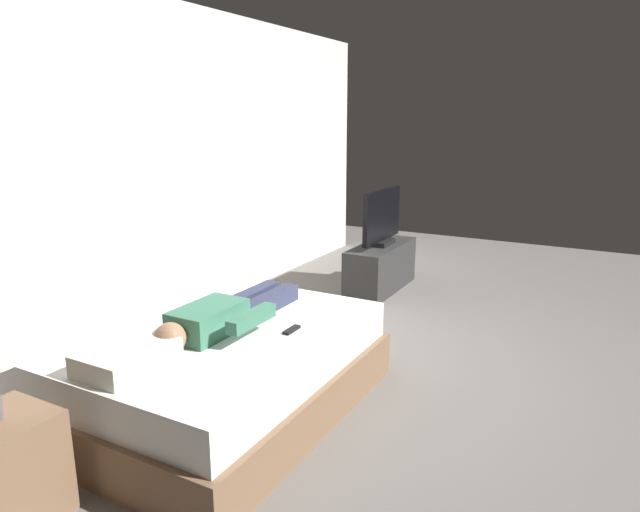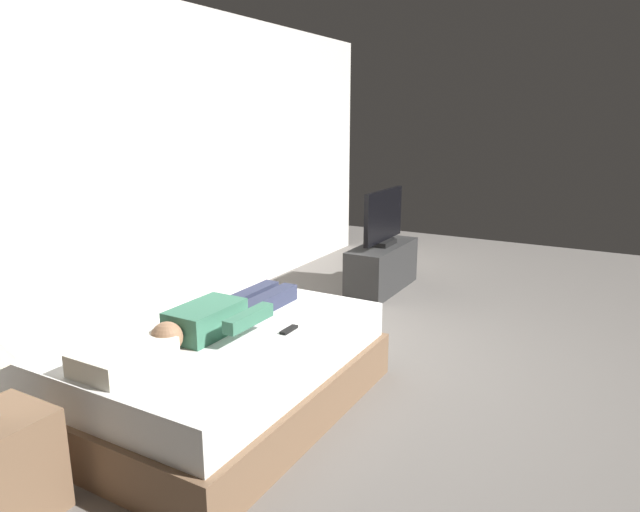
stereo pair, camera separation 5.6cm
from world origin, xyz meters
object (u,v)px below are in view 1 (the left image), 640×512
Objects in this scene: remote at (292,330)px; tv at (382,218)px; tv_stand at (381,267)px; bed at (213,367)px; pillow at (127,357)px; person at (224,315)px; nightstand at (8,470)px.

remote is 2.74m from tv.
tv_stand is at bearing 90.00° from tv.
bed is 13.35× the size of remote.
person reaches higher than pillow.
tv_stand is at bearing 2.32° from person.
nightstand is (-4.16, 0.10, 0.01)m from tv_stand.
remote is 1.63m from nightstand.
tv_stand is (2.68, 0.52, -0.30)m from remote.
tv_stand is at bearing -1.35° from nightstand.
tv is (0.00, -0.00, 0.53)m from tv_stand.
remote is (0.86, -0.48, -0.05)m from pillow.
remote is (0.18, -0.48, 0.29)m from bed.
bed is 2.28× the size of tv.
person is 0.44m from remote.
person is 8.40× the size of remote.
person reaches higher than tv_stand.
pillow is 3.55m from tv.
pillow reaches higher than tv_stand.
remote is at bearing -69.64° from bed.
pillow is 0.38× the size of person.
pillow is at bearing 173.55° from person.
person is at bearing -70.21° from bed.
pillow is (-0.68, -0.00, 0.34)m from bed.
remote is 0.17× the size of tv.
nightstand is (-1.30, 0.13, -0.00)m from bed.
person is 1.39m from nightstand.
person is at bearing -9.09° from nightstand.
nightstand is at bearing 174.18° from bed.
tv is at bearing 2.32° from person.
tv is at bearing -90.00° from tv_stand.
tv reaches higher than bed.
person is 1.15× the size of tv_stand.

